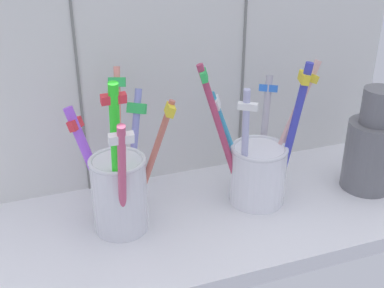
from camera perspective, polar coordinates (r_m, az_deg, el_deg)
counter_slab at (r=61.11cm, az=0.35°, el=-9.09°), size 64.00×22.00×2.00cm
tile_wall_back at (r=62.71cm, az=-3.47°, el=13.48°), size 64.00×2.20×45.00cm
toothbrush_cup_left at (r=56.66cm, az=-8.21°, el=-4.72°), size 11.45×13.61×18.94cm
toothbrush_cup_right at (r=61.99cm, az=7.51°, el=-2.42°), size 15.04×9.97×17.93cm
ceramic_vase at (r=67.83cm, az=19.66°, el=-0.38°), size 6.58×6.58×13.56cm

